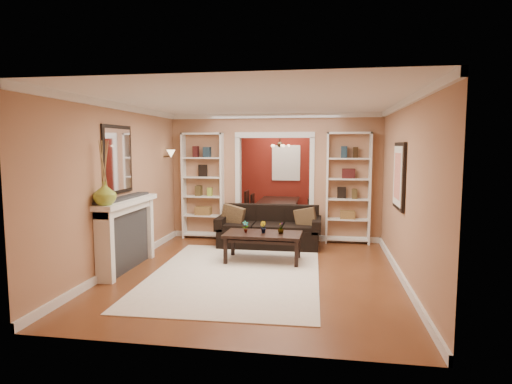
% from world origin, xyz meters
% --- Properties ---
extents(floor, '(8.00, 8.00, 0.00)m').
position_xyz_m(floor, '(0.00, 0.00, 0.00)').
color(floor, brown).
rests_on(floor, ground).
extents(ceiling, '(8.00, 8.00, 0.00)m').
position_xyz_m(ceiling, '(0.00, 0.00, 2.70)').
color(ceiling, white).
rests_on(ceiling, ground).
extents(wall_back, '(8.00, 0.00, 8.00)m').
position_xyz_m(wall_back, '(0.00, 4.00, 1.35)').
color(wall_back, '#AD7C5B').
rests_on(wall_back, ground).
extents(wall_front, '(8.00, 0.00, 8.00)m').
position_xyz_m(wall_front, '(0.00, -4.00, 1.35)').
color(wall_front, '#AD7C5B').
rests_on(wall_front, ground).
extents(wall_left, '(0.00, 8.00, 8.00)m').
position_xyz_m(wall_left, '(-2.25, 0.00, 1.35)').
color(wall_left, '#AD7C5B').
rests_on(wall_left, ground).
extents(wall_right, '(0.00, 8.00, 8.00)m').
position_xyz_m(wall_right, '(2.25, 0.00, 1.35)').
color(wall_right, '#AD7C5B').
rests_on(wall_right, ground).
extents(partition_wall, '(4.50, 0.15, 2.70)m').
position_xyz_m(partition_wall, '(0.00, 1.20, 1.35)').
color(partition_wall, '#AD7C5B').
rests_on(partition_wall, floor).
extents(red_back_panel, '(4.44, 0.04, 2.64)m').
position_xyz_m(red_back_panel, '(0.00, 3.97, 1.32)').
color(red_back_panel, maroon).
rests_on(red_back_panel, floor).
extents(dining_window, '(0.78, 0.03, 0.98)m').
position_xyz_m(dining_window, '(0.00, 3.93, 1.55)').
color(dining_window, '#8CA5CC').
rests_on(dining_window, wall_back).
extents(area_rug, '(2.70, 3.72, 0.01)m').
position_xyz_m(area_rug, '(-0.30, -1.52, 0.01)').
color(area_rug, white).
rests_on(area_rug, floor).
extents(sofa, '(2.07, 0.90, 0.81)m').
position_xyz_m(sofa, '(-0.02, 0.45, 0.41)').
color(sofa, black).
rests_on(sofa, floor).
extents(pillow_left, '(0.47, 0.22, 0.45)m').
position_xyz_m(pillow_left, '(-0.76, 0.43, 0.62)').
color(pillow_left, brown).
rests_on(pillow_left, sofa).
extents(pillow_right, '(0.42, 0.20, 0.41)m').
position_xyz_m(pillow_right, '(0.71, 0.43, 0.60)').
color(pillow_right, brown).
rests_on(pillow_right, sofa).
extents(coffee_table, '(1.35, 0.75, 0.50)m').
position_xyz_m(coffee_table, '(0.02, -0.68, 0.25)').
color(coffee_table, black).
rests_on(coffee_table, floor).
extents(plant_left, '(0.13, 0.12, 0.21)m').
position_xyz_m(plant_left, '(-0.29, -0.68, 0.61)').
color(plant_left, '#336626').
rests_on(plant_left, coffee_table).
extents(plant_center, '(0.15, 0.14, 0.21)m').
position_xyz_m(plant_center, '(0.02, -0.68, 0.61)').
color(plant_center, '#336626').
rests_on(plant_center, coffee_table).
extents(plant_right, '(0.12, 0.12, 0.20)m').
position_xyz_m(plant_right, '(0.33, -0.68, 0.60)').
color(plant_right, '#336626').
rests_on(plant_right, coffee_table).
extents(bookshelf_left, '(0.90, 0.30, 2.30)m').
position_xyz_m(bookshelf_left, '(-1.55, 1.03, 1.15)').
color(bookshelf_left, white).
rests_on(bookshelf_left, floor).
extents(bookshelf_right, '(0.90, 0.30, 2.30)m').
position_xyz_m(bookshelf_right, '(1.55, 1.03, 1.15)').
color(bookshelf_right, white).
rests_on(bookshelf_right, floor).
extents(fireplace, '(0.32, 1.70, 1.16)m').
position_xyz_m(fireplace, '(-2.09, -1.50, 0.58)').
color(fireplace, white).
rests_on(fireplace, floor).
extents(vase, '(0.37, 0.37, 0.34)m').
position_xyz_m(vase, '(-2.09, -2.20, 1.33)').
color(vase, '#92AF38').
rests_on(vase, fireplace).
extents(mirror, '(0.03, 0.95, 1.10)m').
position_xyz_m(mirror, '(-2.23, -1.50, 1.80)').
color(mirror, silver).
rests_on(mirror, wall_left).
extents(wall_sconce, '(0.18, 0.18, 0.22)m').
position_xyz_m(wall_sconce, '(-2.15, 0.55, 1.83)').
color(wall_sconce, '#FFE0A5').
rests_on(wall_sconce, wall_left).
extents(framed_art, '(0.04, 0.85, 1.05)m').
position_xyz_m(framed_art, '(2.21, -1.00, 1.55)').
color(framed_art, black).
rests_on(framed_art, wall_right).
extents(dining_table, '(1.79, 1.00, 0.63)m').
position_xyz_m(dining_table, '(-0.06, 2.87, 0.31)').
color(dining_table, black).
rests_on(dining_table, floor).
extents(dining_chair_nw, '(0.57, 0.57, 0.93)m').
position_xyz_m(dining_chair_nw, '(-0.61, 2.57, 0.46)').
color(dining_chair_nw, black).
rests_on(dining_chair_nw, floor).
extents(dining_chair_ne, '(0.44, 0.44, 0.77)m').
position_xyz_m(dining_chair_ne, '(0.49, 2.57, 0.38)').
color(dining_chair_ne, black).
rests_on(dining_chair_ne, floor).
extents(dining_chair_sw, '(0.46, 0.46, 0.77)m').
position_xyz_m(dining_chair_sw, '(-0.61, 3.17, 0.39)').
color(dining_chair_sw, black).
rests_on(dining_chair_sw, floor).
extents(dining_chair_se, '(0.48, 0.48, 0.77)m').
position_xyz_m(dining_chair_se, '(0.49, 3.17, 0.38)').
color(dining_chair_se, black).
rests_on(dining_chair_se, floor).
extents(chandelier, '(0.50, 0.50, 0.30)m').
position_xyz_m(chandelier, '(0.00, 2.70, 2.02)').
color(chandelier, '#302415').
rests_on(chandelier, ceiling).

